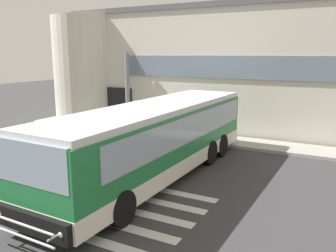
{
  "coord_description": "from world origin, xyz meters",
  "views": [
    {
      "loc": [
        7.57,
        -12.05,
        4.49
      ],
      "look_at": [
        0.84,
        0.7,
        1.5
      ],
      "focal_mm": 37.21,
      "sensor_mm": 36.0,
      "label": 1
    }
  ],
  "objects_px": {
    "bus_main_foreground": "(156,142)",
    "passenger_near_column": "(136,112)",
    "entry_support_column": "(128,90)",
    "safety_bollard_yellow": "(219,139)",
    "passenger_by_doorway": "(147,116)"
  },
  "relations": [
    {
      "from": "bus_main_foreground",
      "to": "safety_bollard_yellow",
      "type": "xyz_separation_m",
      "value": [
        0.74,
        4.93,
        -0.88
      ]
    },
    {
      "from": "bus_main_foreground",
      "to": "passenger_near_column",
      "type": "bearing_deg",
      "value": 127.92
    },
    {
      "from": "passenger_by_doorway",
      "to": "safety_bollard_yellow",
      "type": "height_order",
      "value": "passenger_by_doorway"
    },
    {
      "from": "entry_support_column",
      "to": "safety_bollard_yellow",
      "type": "distance_m",
      "value": 7.05
    },
    {
      "from": "passenger_by_doorway",
      "to": "safety_bollard_yellow",
      "type": "distance_m",
      "value": 4.67
    },
    {
      "from": "bus_main_foreground",
      "to": "entry_support_column",
      "type": "bearing_deg",
      "value": 130.79
    },
    {
      "from": "entry_support_column",
      "to": "passenger_by_doorway",
      "type": "bearing_deg",
      "value": -28.26
    },
    {
      "from": "entry_support_column",
      "to": "passenger_near_column",
      "type": "height_order",
      "value": "entry_support_column"
    },
    {
      "from": "entry_support_column",
      "to": "passenger_by_doorway",
      "type": "xyz_separation_m",
      "value": [
        1.97,
        -1.06,
        -1.29
      ]
    },
    {
      "from": "entry_support_column",
      "to": "safety_bollard_yellow",
      "type": "relative_size",
      "value": 4.92
    },
    {
      "from": "passenger_by_doorway",
      "to": "passenger_near_column",
      "type": "bearing_deg",
      "value": 147.53
    },
    {
      "from": "safety_bollard_yellow",
      "to": "passenger_near_column",
      "type": "bearing_deg",
      "value": 165.54
    },
    {
      "from": "safety_bollard_yellow",
      "to": "bus_main_foreground",
      "type": "bearing_deg",
      "value": -98.49
    },
    {
      "from": "bus_main_foreground",
      "to": "passenger_by_doorway",
      "type": "distance_m",
      "value": 6.84
    },
    {
      "from": "entry_support_column",
      "to": "passenger_near_column",
      "type": "bearing_deg",
      "value": -21.67
    }
  ]
}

